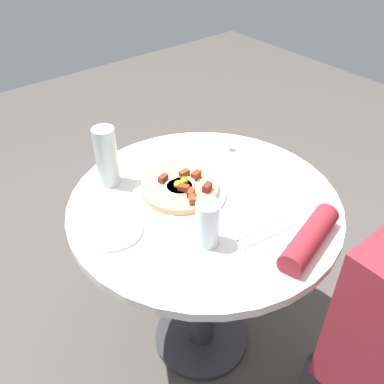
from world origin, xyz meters
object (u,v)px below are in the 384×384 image
Objects in this scene: bread_plate at (113,230)px; fork at (269,235)px; pizza_plate at (180,192)px; salt_shaker at (228,144)px; water_glass at (208,224)px; person_seated at (384,349)px; water_bottle at (107,157)px; dining_table at (204,241)px; knife at (261,228)px; breakfast_pizza at (180,187)px.

bread_plate reaches higher than fork.
salt_shaker reaches higher than pizza_plate.
pizza_plate is 0.24m from water_glass.
person_seated reaches higher than bread_plate.
pizza_plate is at bearing 18.15° from salt_shaker.
salt_shaker is at bearing -161.85° from pizza_plate.
person_seated reaches higher than salt_shaker.
water_bottle reaches higher than water_glass.
salt_shaker reaches higher than dining_table.
fork is at bearing 112.86° from water_bottle.
person_seated reaches higher than water_bottle.
dining_table is 17.13× the size of salt_shaker.
pizza_plate is at bearing -61.71° from dining_table.
bread_plate is (0.30, -0.06, 0.18)m from dining_table.
knife is 0.54m from water_bottle.
fork is 0.19m from water_glass.
dining_table is 4.93× the size of bread_plate.
pizza_plate is at bearing -68.25° from breakfast_pizza.
pizza_plate is 0.33m from fork.
salt_shaker is (-0.56, -0.12, 0.02)m from bread_plate.
breakfast_pizza is at bearing 111.44° from fork.
water_glass reaches higher than fork.
salt_shaker is at bearing -139.51° from water_glass.
breakfast_pizza is at bearing 111.75° from pizza_plate.
pizza_plate is at bearing 111.50° from fork.
fork is (-0.04, 0.24, 0.19)m from dining_table.
person_seated is 22.52× the size of salt_shaker.
dining_table is 0.76× the size of person_seated.
pizza_plate reaches higher than bread_plate.
person_seated is 0.83m from salt_shaker.
bread_plate reaches higher than dining_table.
water_bottle is at bearing -54.27° from pizza_plate.
dining_table is 0.38m from salt_shaker.
person_seated is 6.31× the size of knife.
pizza_plate is 0.02m from breakfast_pizza.
water_glass is at bearing 166.77° from knife.
knife is (-0.04, 0.21, 0.19)m from dining_table.
person_seated is 3.79× the size of pizza_plate.
water_glass is at bearing -58.57° from person_seated.
salt_shaker is at bearing -168.29° from bread_plate.
dining_table is 4.80× the size of fork.
water_glass is 0.69× the size of water_bottle.
water_bottle is (0.22, -0.52, 0.09)m from fork.
person_seated is 0.62m from water_glass.
pizza_plate is 0.26m from bread_plate.
water_glass is 0.50m from salt_shaker.
bread_plate is at bearing -48.36° from water_glass.
knife is (-0.08, 0.28, 0.00)m from pizza_plate.
pizza_plate is at bearing -176.24° from bread_plate.
bread_plate is 1.26× the size of water_glass.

